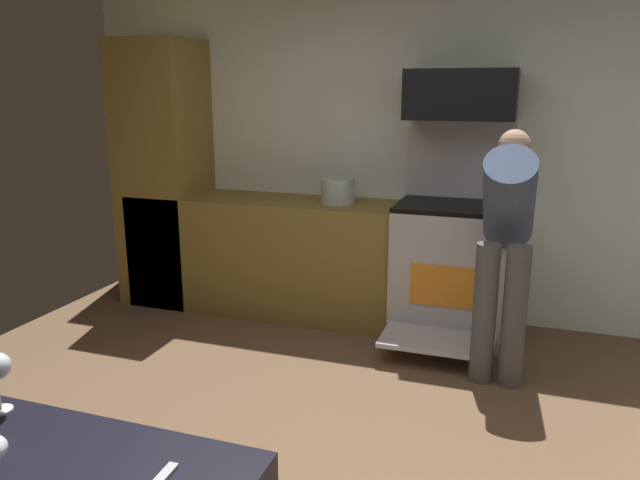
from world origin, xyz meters
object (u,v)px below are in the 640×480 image
(microwave, at_px, (461,95))
(person_cook, at_px, (506,234))
(oven_range, at_px, (450,265))
(stock_pot, at_px, (338,191))

(microwave, distance_m, person_cook, 1.09)
(oven_range, height_order, microwave, microwave)
(oven_range, height_order, person_cook, oven_range)
(person_cook, bearing_deg, stock_pot, 155.39)
(oven_range, distance_m, person_cook, 0.76)
(person_cook, xyz_separation_m, stock_pot, (-1.23, 0.56, 0.11))
(microwave, height_order, person_cook, microwave)
(person_cook, distance_m, stock_pot, 1.35)
(stock_pot, bearing_deg, person_cook, -24.61)
(person_cook, bearing_deg, oven_range, 124.70)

